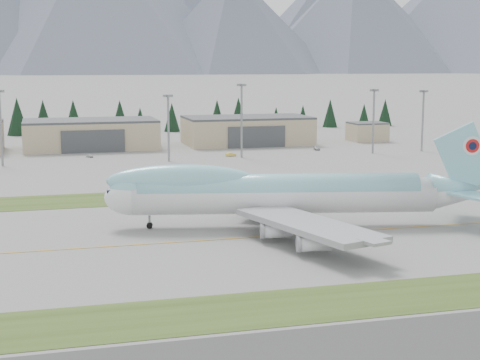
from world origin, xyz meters
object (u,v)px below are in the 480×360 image
object	(u,v)px
service_vehicle_b	(231,156)
service_vehicle_c	(317,150)
service_vehicle_a	(90,157)
hangar_right	(247,130)
hangar_center	(91,134)
boeing_747_freighter	(280,193)

from	to	relation	value
service_vehicle_b	service_vehicle_c	size ratio (longest dim) A/B	0.84
service_vehicle_b	service_vehicle_c	world-z (taller)	service_vehicle_c
service_vehicle_a	service_vehicle_c	size ratio (longest dim) A/B	0.68
hangar_right	service_vehicle_a	xyz separation A→B (m)	(-62.16, -25.98, -5.39)
service_vehicle_b	service_vehicle_c	xyz separation A→B (m)	(34.71, 9.39, 0.00)
service_vehicle_a	service_vehicle_c	xyz separation A→B (m)	(81.21, 0.24, 0.00)
hangar_center	hangar_right	world-z (taller)	same
service_vehicle_c	service_vehicle_b	bearing A→B (deg)	-155.30
boeing_747_freighter	service_vehicle_b	distance (m)	109.12
service_vehicle_c	service_vehicle_a	bearing A→B (deg)	-170.27
service_vehicle_a	hangar_center	bearing A→B (deg)	58.98
hangar_right	hangar_center	bearing A→B (deg)	180.00
hangar_center	service_vehicle_c	size ratio (longest dim) A/B	10.75
hangar_center	service_vehicle_c	world-z (taller)	hangar_center
hangar_center	service_vehicle_b	distance (m)	56.82
service_vehicle_a	service_vehicle_c	bearing A→B (deg)	-26.09
service_vehicle_a	service_vehicle_b	bearing A→B (deg)	-37.39
hangar_right	service_vehicle_a	size ratio (longest dim) A/B	15.82
service_vehicle_b	service_vehicle_a	bearing A→B (deg)	76.46
boeing_747_freighter	hangar_right	bearing A→B (deg)	88.55
hangar_right	service_vehicle_a	world-z (taller)	hangar_right
boeing_747_freighter	service_vehicle_a	size ratio (longest dim) A/B	25.35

